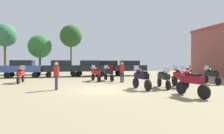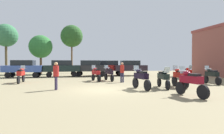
{
  "view_description": "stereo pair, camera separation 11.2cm",
  "coord_description": "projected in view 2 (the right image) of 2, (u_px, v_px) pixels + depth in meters",
  "views": [
    {
      "loc": [
        -2.06,
        -11.41,
        1.68
      ],
      "look_at": [
        1.39,
        3.67,
        1.36
      ],
      "focal_mm": 29.89,
      "sensor_mm": 36.0,
      "label": 1
    },
    {
      "loc": [
        -1.95,
        -11.43,
        1.68
      ],
      "look_at": [
        1.39,
        3.67,
        1.36
      ],
      "focal_mm": 29.89,
      "sensor_mm": 36.0,
      "label": 2
    }
  ],
  "objects": [
    {
      "name": "car_1",
      "position": [
        24.0,
        67.0,
        21.66
      ],
      "size": [
        4.4,
        2.05,
        2.0
      ],
      "rotation": [
        0.0,
        0.0,
        1.51
      ],
      "color": "black",
      "rests_on": "ground"
    },
    {
      "name": "car_2",
      "position": [
        130.0,
        67.0,
        24.92
      ],
      "size": [
        4.36,
        1.96,
        2.0
      ],
      "rotation": [
        0.0,
        0.0,
        1.53
      ],
      "color": "black",
      "rests_on": "ground"
    },
    {
      "name": "motorcycle_9",
      "position": [
        191.0,
        82.0,
        9.24
      ],
      "size": [
        0.64,
        2.18,
        1.51
      ],
      "rotation": [
        0.0,
        0.0,
        0.13
      ],
      "color": "black",
      "rests_on": "ground"
    },
    {
      "name": "motorcycle_4",
      "position": [
        163.0,
        77.0,
        12.38
      ],
      "size": [
        0.67,
        2.24,
        1.44
      ],
      "rotation": [
        0.0,
        0.0,
        3.0
      ],
      "color": "black",
      "rests_on": "ground"
    },
    {
      "name": "person_2",
      "position": [
        122.0,
        71.0,
        16.04
      ],
      "size": [
        0.42,
        0.42,
        1.72
      ],
      "rotation": [
        0.0,
        0.0,
        2.85
      ],
      "color": "#2B2A4B",
      "rests_on": "ground"
    },
    {
      "name": "car_6",
      "position": [
        108.0,
        67.0,
        25.21
      ],
      "size": [
        4.38,
        1.99,
        2.0
      ],
      "rotation": [
        0.0,
        0.0,
        1.53
      ],
      "color": "black",
      "rests_on": "ground"
    },
    {
      "name": "motorcycle_5",
      "position": [
        141.0,
        78.0,
        11.8
      ],
      "size": [
        0.66,
        2.17,
        1.51
      ],
      "rotation": [
        0.0,
        0.0,
        0.15
      ],
      "color": "black",
      "rests_on": "ground"
    },
    {
      "name": "motorcycle_2",
      "position": [
        21.0,
        74.0,
        15.7
      ],
      "size": [
        0.62,
        2.26,
        1.47
      ],
      "rotation": [
        0.0,
        0.0,
        0.01
      ],
      "color": "black",
      "rests_on": "ground"
    },
    {
      "name": "motorcycle_7",
      "position": [
        179.0,
        76.0,
        12.89
      ],
      "size": [
        0.62,
        2.15,
        1.51
      ],
      "rotation": [
        0.0,
        0.0,
        -0.06
      ],
      "color": "black",
      "rests_on": "ground"
    },
    {
      "name": "person_1",
      "position": [
        56.0,
        74.0,
        11.55
      ],
      "size": [
        0.38,
        0.38,
        1.73
      ],
      "rotation": [
        0.0,
        0.0,
        4.57
      ],
      "color": "#2F2743",
      "rests_on": "ground"
    },
    {
      "name": "motorcycle_11",
      "position": [
        109.0,
        73.0,
        17.51
      ],
      "size": [
        0.69,
        2.24,
        1.47
      ],
      "rotation": [
        0.0,
        0.0,
        0.17
      ],
      "color": "black",
      "rests_on": "ground"
    },
    {
      "name": "tree_4",
      "position": [
        41.0,
        47.0,
        28.76
      ],
      "size": [
        3.52,
        3.52,
        5.97
      ],
      "color": "brown",
      "rests_on": "ground"
    },
    {
      "name": "tree_3",
      "position": [
        72.0,
        36.0,
        30.11
      ],
      "size": [
        3.55,
        3.55,
        7.81
      ],
      "color": "brown",
      "rests_on": "ground"
    },
    {
      "name": "motorcycle_3",
      "position": [
        186.0,
        72.0,
        19.21
      ],
      "size": [
        0.66,
        2.17,
        1.46
      ],
      "rotation": [
        0.0,
        0.0,
        3.29
      ],
      "color": "black",
      "rests_on": "ground"
    },
    {
      "name": "tree_1",
      "position": [
        6.0,
        36.0,
        28.7
      ],
      "size": [
        3.48,
        3.48,
        7.69
      ],
      "color": "brown",
      "rests_on": "ground"
    },
    {
      "name": "motorcycle_8",
      "position": [
        212.0,
        75.0,
        14.81
      ],
      "size": [
        0.64,
        2.21,
        1.46
      ],
      "rotation": [
        0.0,
        0.0,
        -0.13
      ],
      "color": "black",
      "rests_on": "ground"
    },
    {
      "name": "car_3",
      "position": [
        91.0,
        67.0,
        23.6
      ],
      "size": [
        4.58,
        2.65,
        2.0
      ],
      "rotation": [
        0.0,
        0.0,
        1.36
      ],
      "color": "black",
      "rests_on": "ground"
    },
    {
      "name": "motorcycle_6",
      "position": [
        96.0,
        73.0,
        17.1
      ],
      "size": [
        0.75,
        2.16,
        1.47
      ],
      "rotation": [
        0.0,
        0.0,
        0.22
      ],
      "color": "black",
      "rests_on": "ground"
    },
    {
      "name": "car_4",
      "position": [
        62.0,
        67.0,
        22.84
      ],
      "size": [
        4.41,
        2.09,
        2.0
      ],
      "rotation": [
        0.0,
        0.0,
        1.64
      ],
      "color": "black",
      "rests_on": "ground"
    },
    {
      "name": "ground_plane",
      "position": [
        103.0,
        90.0,
        11.62
      ],
      "size": [
        44.0,
        52.0,
        0.02
      ],
      "color": "gray"
    }
  ]
}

